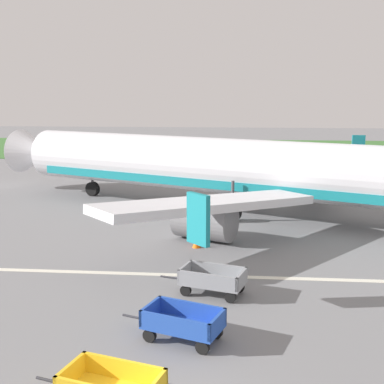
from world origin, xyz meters
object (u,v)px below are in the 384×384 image
Objects in this scene: baggage_cart_far_end at (212,280)px; traffic_cone_near_plane at (197,242)px; airplane at (226,167)px; baggage_cart_fourth_in_row at (183,323)px.

baggage_cart_far_end reaches higher than traffic_cone_near_plane.
baggage_cart_fourth_in_row is (-1.01, -18.51, -2.45)m from airplane.
airplane reaches higher than baggage_cart_far_end.
traffic_cone_near_plane is (-1.12, 6.23, -0.31)m from baggage_cart_far_end.
traffic_cone_near_plane is (-1.35, -8.31, -2.76)m from airplane.
baggage_cart_fourth_in_row is 6.20× the size of traffic_cone_near_plane.
airplane is 9.91× the size of baggage_cart_far_end.
airplane is at bearing 86.89° from baggage_cart_fourth_in_row.
traffic_cone_near_plane is at bearing 91.95° from baggage_cart_fourth_in_row.
baggage_cart_fourth_in_row is at bearing -88.05° from traffic_cone_near_plane.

